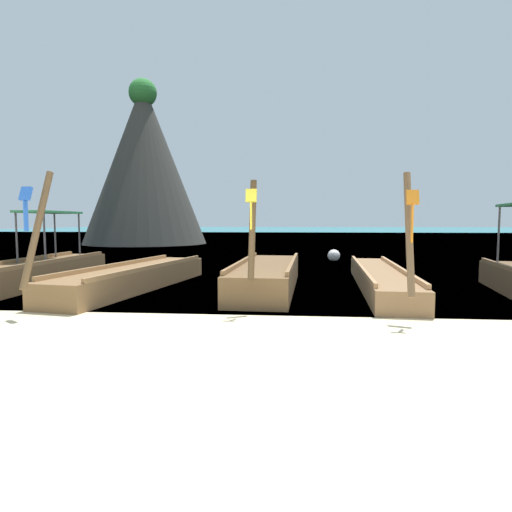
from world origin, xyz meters
name	(u,v)px	position (x,y,z in m)	size (l,w,h in m)	color
ground	(237,334)	(0.00, 0.00, 0.00)	(120.00, 120.00, 0.00)	beige
sea_water	(288,232)	(0.00, 61.35, 0.00)	(120.00, 120.00, 0.00)	teal
longtail_boat_green_ribbon	(35,272)	(-6.06, 4.56, 0.37)	(1.15, 6.74, 2.49)	brown
longtail_boat_blue_ribbon	(134,277)	(-3.18, 4.19, 0.29)	(2.18, 6.87, 2.65)	brown
longtail_boat_yellow_ribbon	(267,276)	(0.20, 4.41, 0.33)	(1.59, 5.83, 2.50)	brown
longtail_boat_orange_ribbon	(380,278)	(3.06, 4.79, 0.26)	(1.50, 7.64, 2.59)	olive
karst_rock	(141,169)	(-10.72, 25.91, 5.69)	(9.78, 9.19, 12.30)	#383833
mooring_buoy_near	(334,256)	(2.56, 12.05, 0.26)	(0.52, 0.52, 0.52)	white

